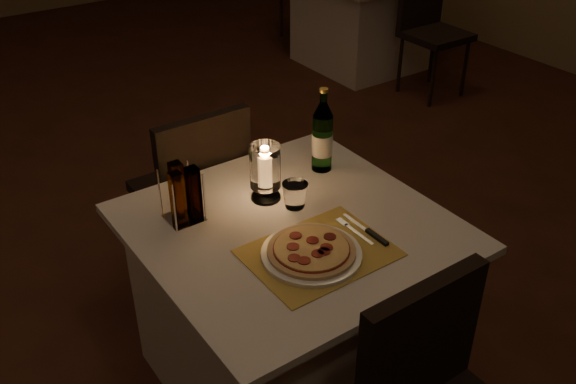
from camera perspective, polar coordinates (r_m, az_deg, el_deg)
floor at (r=2.98m, az=-10.30°, el=-10.56°), size 8.00×10.00×0.02m
main_table at (r=2.40m, az=0.28°, el=-10.08°), size 1.00×1.00×0.74m
chair_far at (r=2.80m, az=-8.17°, el=0.81°), size 0.42×0.42×0.90m
placemat at (r=2.05m, az=2.76°, el=-5.42°), size 0.45×0.34×0.00m
plate at (r=2.03m, az=2.09°, el=-5.52°), size 0.32×0.32×0.01m
pizza at (r=2.02m, az=2.10°, el=-5.15°), size 0.28×0.28×0.02m
fork at (r=2.15m, az=5.73°, el=-3.33°), size 0.02×0.18×0.00m
knife at (r=2.13m, az=7.50°, el=-3.72°), size 0.02×0.22×0.01m
tumbler at (r=2.24m, az=0.62°, el=-0.27°), size 0.09×0.09×0.09m
water_bottle at (r=2.43m, az=3.07°, el=4.85°), size 0.08×0.08×0.33m
hurricane_candle at (r=2.25m, az=-2.05°, el=2.12°), size 0.11×0.11×0.21m
cruet_caddy at (r=2.17m, az=-9.30°, el=-0.36°), size 0.12×0.12×0.21m
neighbor_table_right at (r=5.53m, az=6.77°, el=14.96°), size 1.00×1.00×0.74m
neighbor_chair_ra at (r=4.99m, az=12.42°, el=14.67°), size 0.42×0.42×0.90m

